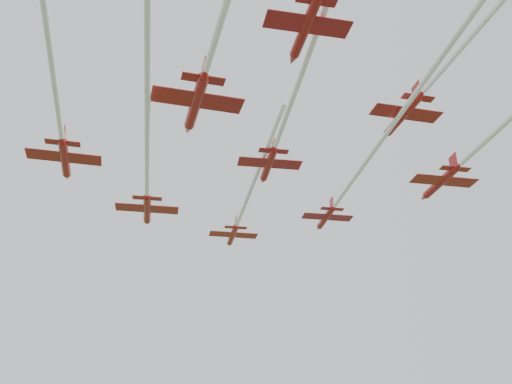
# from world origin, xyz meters

# --- Properties ---
(jet_lead) EXTENTS (17.58, 46.06, 2.54)m
(jet_lead) POSITION_xyz_m (-8.27, 12.35, 55.24)
(jet_lead) COLOR #A4191B
(jet_row2_left) EXTENTS (23.02, 62.78, 2.75)m
(jet_row2_left) POSITION_xyz_m (-15.87, -12.43, 52.79)
(jet_row2_left) COLOR #A4191B
(jet_row2_right) EXTENTS (19.85, 55.58, 2.48)m
(jet_row2_right) POSITION_xyz_m (9.45, 2.78, 55.36)
(jet_row2_right) COLOR #A4191B
(jet_row3_left) EXTENTS (19.93, 44.63, 2.82)m
(jet_row3_left) POSITION_xyz_m (-24.56, -18.54, 54.76)
(jet_row3_left) COLOR #A4191B
(jet_row3_mid) EXTENTS (18.86, 54.49, 2.52)m
(jet_row3_mid) POSITION_xyz_m (2.07, -17.94, 54.65)
(jet_row3_mid) COLOR #A4191B
(jet_row3_right) EXTENTS (17.74, 44.59, 2.88)m
(jet_row3_right) POSITION_xyz_m (25.00, -1.76, 55.95)
(jet_row3_right) COLOR #A4191B
(jet_row4_left) EXTENTS (22.91, 48.81, 2.92)m
(jet_row4_left) POSITION_xyz_m (-3.34, -31.59, 53.76)
(jet_row4_left) COLOR #A4191B
(jet_row4_right) EXTENTS (24.14, 56.38, 2.52)m
(jet_row4_right) POSITION_xyz_m (20.66, -26.25, 56.19)
(jet_row4_right) COLOR #A4191B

